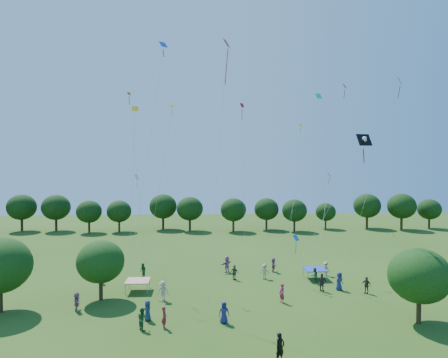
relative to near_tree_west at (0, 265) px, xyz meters
The scene contains 40 objects.
near_tree_west is the anchor object (origin of this frame).
near_tree_north 7.95m from the near_tree_west, 18.66° to the left, with size 4.23×4.23×5.39m.
near_tree_east 33.45m from the near_tree_west, ahead, with size 4.64×4.64×5.78m.
treeline 43.62m from the near_tree_west, 67.54° to the left, with size 88.01×8.77×6.77m.
tent_red_stripe 11.86m from the near_tree_west, 24.39° to the left, with size 2.20×2.20×1.10m.
tent_blue 29.84m from the near_tree_west, 15.26° to the left, with size 2.20×2.20×1.10m.
man_in_black 23.60m from the near_tree_west, 24.45° to the right, with size 0.68×0.44×1.81m, color black.
crowd_person_0 12.98m from the near_tree_west, 11.71° to the right, with size 0.79×0.43×1.60m, color navy.
crowd_person_1 14.68m from the near_tree_west, 16.58° to the right, with size 0.61×0.39×1.63m, color maroon.
crowd_person_2 28.96m from the near_tree_west, 12.36° to the left, with size 0.81×0.44×1.64m, color #225133.
crowd_person_3 31.72m from the near_tree_west, 16.55° to the left, with size 1.02×0.46×1.56m, color #A8A586.
crowd_person_4 32.39m from the near_tree_west, ahead, with size 0.93×0.42×1.59m, color #36302B.
crowd_person_5 22.60m from the near_tree_west, 29.56° to the left, with size 1.75×0.62×1.87m, color #AB649A.
crowd_person_6 30.33m from the near_tree_west, ahead, with size 0.87×0.47×1.76m, color navy.
crowd_person_7 23.84m from the near_tree_west, ahead, with size 0.63×0.40×1.69m, color #981B41.
crowd_person_8 14.26m from the near_tree_west, 42.18° to the left, with size 0.78×0.42×1.58m, color #265122.
crowd_person_9 24.95m from the near_tree_west, 19.48° to the left, with size 1.05×0.47×1.61m, color #A39282.
crowd_person_10 21.84m from the near_tree_west, 21.72° to the left, with size 0.92×0.42×1.57m, color #454037.
crowd_person_11 27.23m from the near_tree_west, 23.64° to the left, with size 1.50×0.53×1.60m, color #844D6E.
crowd_person_12 18.82m from the near_tree_west, 10.68° to the right, with size 0.82×0.45×1.67m, color navy.
crowd_person_13 10.35m from the near_tree_west, 50.66° to the left, with size 0.67×0.43×1.79m, color maroon.
crowd_person_14 13.24m from the near_tree_west, 19.23° to the right, with size 0.80×0.43×1.63m, color #224F28.
crowd_person_15 13.59m from the near_tree_west, ahead, with size 1.17×0.52×1.79m, color #B29D8F.
crowd_person_16 28.55m from the near_tree_west, ahead, with size 1.01×0.46×1.73m, color #362D2B.
crowd_person_17 6.92m from the near_tree_west, ahead, with size 1.45×0.52×1.56m, color #884F73.
pirate_kite 31.86m from the near_tree_west, ahead, with size 7.86×0.93×13.49m.
red_high_kite 23.89m from the near_tree_west, ahead, with size 2.02×4.08×21.57m.
small_kite_0 27.16m from the near_tree_west, 30.09° to the left, with size 0.57×3.03×18.07m.
small_kite_1 16.16m from the near_tree_west, 36.10° to the left, with size 1.02×0.78×16.79m.
small_kite_2 30.84m from the near_tree_west, 22.11° to the left, with size 2.87×4.98×15.66m.
small_kite_3 33.76m from the near_tree_west, 20.35° to the left, with size 3.34×5.75×10.01m.
small_kite_4 20.79m from the near_tree_west, 27.12° to the left, with size 4.06×1.38×22.90m.
small_kite_5 36.04m from the near_tree_west, 18.08° to the left, with size 4.95×5.03×20.16m.
small_kite_6 17.36m from the near_tree_west, 56.18° to the left, with size 1.63×4.55×9.75m.
small_kite_7 26.88m from the near_tree_west, ahead, with size 4.30×0.90×16.73m.
small_kite_8 17.61m from the near_tree_west, 48.87° to the left, with size 2.09×1.17×18.83m.
small_kite_9 31.67m from the near_tree_west, ahead, with size 1.22×7.47×5.44m.
small_kite_10 18.80m from the near_tree_west, 37.11° to the left, with size 3.21×0.70×17.34m.
small_kite_11 33.51m from the near_tree_west, ahead, with size 1.60×8.37×17.64m.
small_kite_12 26.85m from the near_tree_west, 13.16° to the left, with size 1.00×1.62×3.76m.
Camera 1 is at (-2.05, -18.44, 12.14)m, focal length 32.00 mm.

